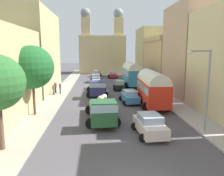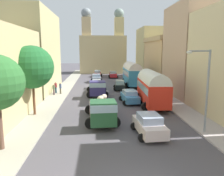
{
  "view_description": "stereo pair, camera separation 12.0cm",
  "coord_description": "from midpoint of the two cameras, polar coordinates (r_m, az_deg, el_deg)",
  "views": [
    {
      "loc": [
        -1.91,
        -8.32,
        6.33
      ],
      "look_at": [
        0.0,
        17.52,
        1.93
      ],
      "focal_mm": 35.53,
      "sensor_mm": 36.0,
      "label": 1
    },
    {
      "loc": [
        -1.79,
        -8.32,
        6.33
      ],
      "look_at": [
        0.0,
        17.52,
        1.93
      ],
      "focal_mm": 35.53,
      "sensor_mm": 36.0,
      "label": 2
    }
  ],
  "objects": [
    {
      "name": "ground_plane",
      "position": [
        35.93,
        -1.21,
        -0.5
      ],
      "size": [
        154.0,
        154.0,
        0.0
      ],
      "primitive_type": "plane",
      "color": "#4D4A50"
    },
    {
      "name": "cargo_truck_0",
      "position": [
        19.56,
        -2.76,
        -5.56
      ],
      "size": [
        3.15,
        7.19,
        2.34
      ],
      "color": "#255530",
      "rests_on": "ground"
    },
    {
      "name": "car_2",
      "position": [
        53.8,
        -3.92,
        3.72
      ],
      "size": [
        2.27,
        3.82,
        1.59
      ],
      "color": "#AC2B20",
      "rests_on": "ground"
    },
    {
      "name": "car_4",
      "position": [
        27.11,
        4.44,
        -2.18
      ],
      "size": [
        2.43,
        4.2,
        1.55
      ],
      "color": "#3D86BD",
      "rests_on": "ground"
    },
    {
      "name": "car_3",
      "position": [
        17.13,
        9.48,
        -9.31
      ],
      "size": [
        2.48,
        4.04,
        1.6
      ],
      "color": "silver",
      "rests_on": "ground"
    },
    {
      "name": "parked_bus_0",
      "position": [
        25.82,
        10.21,
        0.31
      ],
      "size": [
        3.46,
        8.12,
        4.0
      ],
      "color": "red",
      "rests_on": "ground"
    },
    {
      "name": "building_left_2",
      "position": [
        36.37,
        -18.95,
        8.75
      ],
      "size": [
        4.91,
        14.22,
        12.17
      ],
      "color": "tan",
      "rests_on": "ground"
    },
    {
      "name": "building_right_4",
      "position": [
        54.73,
        9.42,
        8.94
      ],
      "size": [
        4.91,
        9.79,
        11.56
      ],
      "color": "tan",
      "rests_on": "ground"
    },
    {
      "name": "car_5",
      "position": [
        36.24,
        1.86,
        0.8
      ],
      "size": [
        2.27,
        4.17,
        1.5
      ],
      "color": "black",
      "rests_on": "ground"
    },
    {
      "name": "pedestrian_3",
      "position": [
        32.75,
        -13.3,
        0.09
      ],
      "size": [
        0.38,
        0.38,
        1.81
      ],
      "color": "#4E4838",
      "rests_on": "ground"
    },
    {
      "name": "pedestrian_2",
      "position": [
        32.19,
        -14.91,
        -0.3
      ],
      "size": [
        0.48,
        0.48,
        1.67
      ],
      "color": "#523D45",
      "rests_on": "ground"
    },
    {
      "name": "car_1",
      "position": [
        44.59,
        -4.23,
        2.53
      ],
      "size": [
        2.34,
        3.86,
        1.66
      ],
      "color": "slate",
      "rests_on": "ground"
    },
    {
      "name": "streetlamp_near",
      "position": [
        17.95,
        22.6,
        0.95
      ],
      "size": [
        1.88,
        0.28,
        6.39
      ],
      "color": "gray",
      "rests_on": "ground"
    },
    {
      "name": "car_6",
      "position": [
        51.98,
        0.09,
        3.51
      ],
      "size": [
        2.29,
        4.33,
        1.51
      ],
      "color": "red",
      "rests_on": "ground"
    },
    {
      "name": "distant_church",
      "position": [
        63.48,
        -2.59,
        9.17
      ],
      "size": [
        12.6,
        7.9,
        17.5
      ],
      "color": "tan",
      "rests_on": "ground"
    },
    {
      "name": "roadside_tree_1",
      "position": [
        22.35,
        -20.01,
        5.03
      ],
      "size": [
        4.1,
        4.1,
        6.81
      ],
      "color": "brown",
      "rests_on": "ground"
    },
    {
      "name": "building_right_2",
      "position": [
        32.46,
        19.33,
        8.89
      ],
      "size": [
        4.99,
        9.22,
        12.4
      ],
      "color": "tan",
      "rests_on": "ground"
    },
    {
      "name": "sidewalk_left",
      "position": [
        36.28,
        -12.72,
        -0.53
      ],
      "size": [
        2.5,
        70.0,
        0.14
      ],
      "primitive_type": "cube",
      "color": "#A39E8D",
      "rests_on": "ground"
    },
    {
      "name": "parked_bus_1",
      "position": [
        40.0,
        4.98,
        3.9
      ],
      "size": [
        3.26,
        8.63,
        4.22
      ],
      "color": "teal",
      "rests_on": "ground"
    },
    {
      "name": "pedestrian_1",
      "position": [
        33.59,
        -14.43,
        0.23
      ],
      "size": [
        0.55,
        0.55,
        1.79
      ],
      "color": "#172F42",
      "rests_on": "ground"
    },
    {
      "name": "sidewalk_right",
      "position": [
        37.01,
        10.07,
        -0.24
      ],
      "size": [
        2.5,
        70.0,
        0.14
      ],
      "primitive_type": "cube",
      "color": "#ACA2A0",
      "rests_on": "ground"
    },
    {
      "name": "building_right_3",
      "position": [
        43.44,
        13.38,
        6.86
      ],
      "size": [
        5.98,
        13.01,
        8.76
      ],
      "color": "tan",
      "rests_on": "ground"
    },
    {
      "name": "cargo_truck_1",
      "position": [
        31.0,
        -3.99,
        0.13
      ],
      "size": [
        3.08,
        6.94,
        2.29
      ],
      "color": "navy",
      "rests_on": "ground"
    },
    {
      "name": "car_0",
      "position": [
        37.25,
        -4.17,
        1.01
      ],
      "size": [
        2.24,
        3.89,
        1.5
      ],
      "color": "#4E8B4D",
      "rests_on": "ground"
    }
  ]
}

